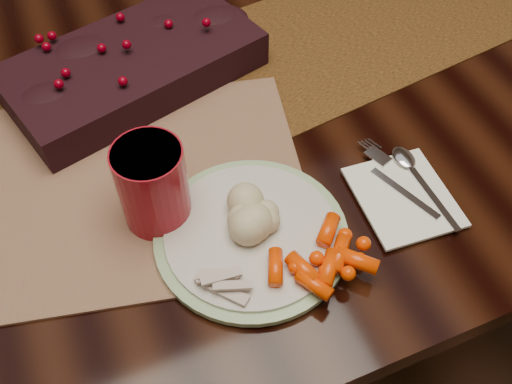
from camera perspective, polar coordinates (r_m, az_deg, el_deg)
name	(u,v)px	position (r m, az deg, el deg)	size (l,w,h in m)	color
floor	(231,304)	(1.52, -2.56, -11.13)	(5.00, 5.00, 0.00)	black
dining_table	(224,222)	(1.20, -3.19, -2.99)	(1.80, 1.00, 0.75)	black
table_runner	(187,96)	(0.90, -6.90, 9.50)	(1.53, 0.32, 0.00)	black
centerpiece	(132,61)	(0.92, -12.29, 12.66)	(0.38, 0.20, 0.08)	black
placemat_main	(121,187)	(0.79, -13.34, 0.53)	(0.49, 0.36, 0.00)	brown
dinner_plate	(251,234)	(0.72, -0.48, -4.27)	(0.24, 0.24, 0.01)	beige
baby_carrots	(314,258)	(0.68, 5.79, -6.61)	(0.11, 0.09, 0.02)	#FF3D00
mashed_potatoes	(246,208)	(0.70, -0.98, -1.62)	(0.09, 0.07, 0.05)	#C6BD87
turkey_shreds	(222,284)	(0.66, -3.42, -9.21)	(0.06, 0.06, 0.01)	tan
napkin	(403,197)	(0.78, 14.52, -0.46)	(0.12, 0.14, 0.00)	white
fork	(398,183)	(0.79, 13.98, 0.84)	(0.02, 0.14, 0.00)	silver
spoon	(424,185)	(0.79, 16.44, 0.65)	(0.03, 0.14, 0.00)	#B1B2BD
red_cup	(153,185)	(0.71, -10.28, 0.66)	(0.09, 0.09, 0.12)	maroon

